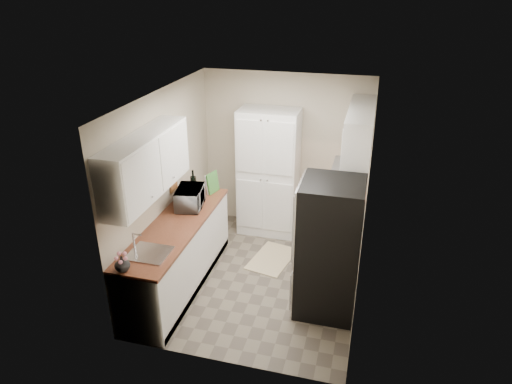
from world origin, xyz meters
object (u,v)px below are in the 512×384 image
(pantry_cabinet, at_px, (269,173))
(electric_range, at_px, (336,242))
(refrigerator, at_px, (329,249))
(wine_bottle, at_px, (193,183))
(microwave, at_px, (190,198))
(toaster_oven, at_px, (350,182))

(pantry_cabinet, bearing_deg, electric_range, -38.22)
(refrigerator, distance_m, wine_bottle, 2.23)
(pantry_cabinet, relative_size, electric_range, 1.77)
(pantry_cabinet, xyz_separation_m, refrigerator, (1.14, -1.73, -0.15))
(microwave, xyz_separation_m, toaster_oven, (2.05, 1.12, -0.02))
(electric_range, relative_size, microwave, 2.29)
(pantry_cabinet, xyz_separation_m, electric_range, (1.17, -0.93, -0.52))
(wine_bottle, bearing_deg, refrigerator, -23.22)
(refrigerator, relative_size, toaster_oven, 4.22)
(electric_range, bearing_deg, pantry_cabinet, 141.78)
(pantry_cabinet, height_order, toaster_oven, pantry_cabinet)
(pantry_cabinet, distance_m, refrigerator, 2.07)
(pantry_cabinet, height_order, microwave, pantry_cabinet)
(electric_range, distance_m, microwave, 2.08)
(refrigerator, distance_m, toaster_oven, 1.61)
(toaster_oven, bearing_deg, refrigerator, -106.32)
(electric_range, xyz_separation_m, wine_bottle, (-2.08, 0.08, 0.61))
(microwave, bearing_deg, toaster_oven, -71.93)
(refrigerator, bearing_deg, toaster_oven, 85.86)
(microwave, bearing_deg, wine_bottle, 4.75)
(wine_bottle, bearing_deg, microwave, -74.61)
(pantry_cabinet, relative_size, toaster_oven, 4.96)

